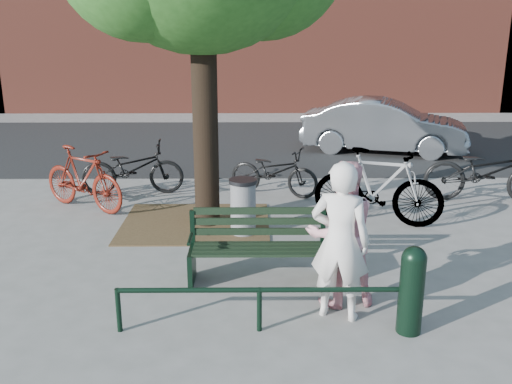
{
  "coord_description": "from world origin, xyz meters",
  "views": [
    {
      "loc": [
        -0.08,
        -6.66,
        3.19
      ],
      "look_at": [
        -0.02,
        1.0,
        0.9
      ],
      "focal_mm": 40.0,
      "sensor_mm": 36.0,
      "label": 1
    }
  ],
  "objects_px": {
    "bicycle_c": "(274,172)",
    "bollard": "(412,287)",
    "person_right": "(342,234)",
    "park_bench": "(258,245)",
    "litter_bin": "(243,207)",
    "parked_car": "(384,126)",
    "person_left": "(340,241)"
  },
  "relations": [
    {
      "from": "bicycle_c",
      "to": "bollard",
      "type": "bearing_deg",
      "value": -143.31
    },
    {
      "from": "person_right",
      "to": "bicycle_c",
      "type": "bearing_deg",
      "value": -93.33
    },
    {
      "from": "park_bench",
      "to": "litter_bin",
      "type": "bearing_deg",
      "value": 97.24
    },
    {
      "from": "park_bench",
      "to": "bollard",
      "type": "relative_size",
      "value": 1.77
    },
    {
      "from": "person_right",
      "to": "park_bench",
      "type": "bearing_deg",
      "value": -45.0
    },
    {
      "from": "bicycle_c",
      "to": "parked_car",
      "type": "height_order",
      "value": "parked_car"
    },
    {
      "from": "person_right",
      "to": "litter_bin",
      "type": "relative_size",
      "value": 1.95
    },
    {
      "from": "bollard",
      "to": "litter_bin",
      "type": "bearing_deg",
      "value": 121.41
    },
    {
      "from": "person_right",
      "to": "person_left",
      "type": "bearing_deg",
      "value": 67.25
    },
    {
      "from": "person_left",
      "to": "person_right",
      "type": "xyz_separation_m",
      "value": [
        0.07,
        0.32,
        -0.04
      ]
    },
    {
      "from": "litter_bin",
      "to": "parked_car",
      "type": "distance_m",
      "value": 6.77
    },
    {
      "from": "parked_car",
      "to": "person_right",
      "type": "bearing_deg",
      "value": -179.96
    },
    {
      "from": "person_right",
      "to": "bollard",
      "type": "xyz_separation_m",
      "value": [
        0.65,
        -0.68,
        -0.34
      ]
    },
    {
      "from": "person_left",
      "to": "bollard",
      "type": "height_order",
      "value": "person_left"
    },
    {
      "from": "litter_bin",
      "to": "bollard",
      "type": "bearing_deg",
      "value": -58.59
    },
    {
      "from": "person_left",
      "to": "bicycle_c",
      "type": "relative_size",
      "value": 1.02
    },
    {
      "from": "litter_bin",
      "to": "bicycle_c",
      "type": "relative_size",
      "value": 0.5
    },
    {
      "from": "person_left",
      "to": "litter_bin",
      "type": "distance_m",
      "value": 2.86
    },
    {
      "from": "person_left",
      "to": "parked_car",
      "type": "xyz_separation_m",
      "value": [
        2.38,
        8.41,
        -0.23
      ]
    },
    {
      "from": "bollard",
      "to": "person_right",
      "type": "bearing_deg",
      "value": 133.84
    },
    {
      "from": "person_left",
      "to": "litter_bin",
      "type": "xyz_separation_m",
      "value": [
        -1.09,
        2.61,
        -0.45
      ]
    },
    {
      "from": "person_right",
      "to": "bollard",
      "type": "bearing_deg",
      "value": 122.73
    },
    {
      "from": "parked_car",
      "to": "park_bench",
      "type": "bearing_deg",
      "value": 172.34
    },
    {
      "from": "park_bench",
      "to": "person_right",
      "type": "relative_size",
      "value": 1.01
    },
    {
      "from": "person_right",
      "to": "parked_car",
      "type": "xyz_separation_m",
      "value": [
        2.32,
        8.09,
        -0.19
      ]
    },
    {
      "from": "person_left",
      "to": "bollard",
      "type": "distance_m",
      "value": 0.88
    },
    {
      "from": "person_left",
      "to": "bicycle_c",
      "type": "xyz_separation_m",
      "value": [
        -0.53,
        4.7,
        -0.44
      ]
    },
    {
      "from": "park_bench",
      "to": "litter_bin",
      "type": "height_order",
      "value": "park_bench"
    },
    {
      "from": "park_bench",
      "to": "person_right",
      "type": "distance_m",
      "value": 1.21
    },
    {
      "from": "bollard",
      "to": "litter_bin",
      "type": "xyz_separation_m",
      "value": [
        -1.81,
        2.96,
        -0.08
      ]
    },
    {
      "from": "park_bench",
      "to": "bicycle_c",
      "type": "height_order",
      "value": "park_bench"
    },
    {
      "from": "bicycle_c",
      "to": "litter_bin",
      "type": "bearing_deg",
      "value": -172.18
    }
  ]
}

